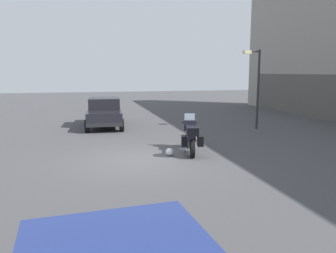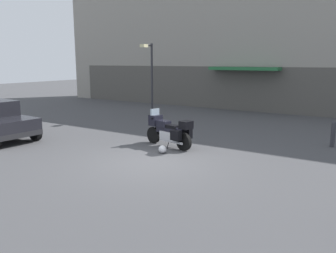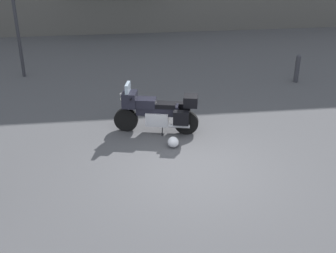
% 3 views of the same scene
% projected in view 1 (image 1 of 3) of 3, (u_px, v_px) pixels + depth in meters
% --- Properties ---
extents(ground_plane, '(80.00, 80.00, 0.00)m').
position_uv_depth(ground_plane, '(141.00, 160.00, 11.43)').
color(ground_plane, '#424244').
extents(motorcycle, '(2.23, 1.02, 1.36)m').
position_uv_depth(motorcycle, '(191.00, 136.00, 12.39)').
color(motorcycle, black).
rests_on(motorcycle, ground).
extents(helmet, '(0.28, 0.28, 0.28)m').
position_uv_depth(helmet, '(169.00, 152.00, 11.97)').
color(helmet, silver).
rests_on(helmet, ground).
extents(car_sedan_far, '(4.66, 2.16, 1.56)m').
position_uv_depth(car_sedan_far, '(105.00, 112.00, 18.39)').
color(car_sedan_far, black).
rests_on(car_sedan_far, ground).
extents(streetlamp_curbside, '(0.28, 0.94, 4.09)m').
position_uv_depth(streetlamp_curbside, '(256.00, 80.00, 17.33)').
color(streetlamp_curbside, '#2D2D33').
rests_on(streetlamp_curbside, ground).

